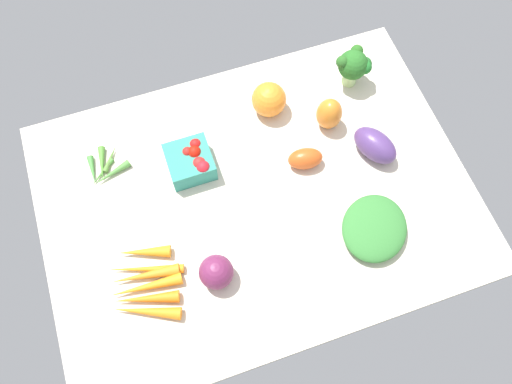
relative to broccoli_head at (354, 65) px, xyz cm
name	(u,v)px	position (x,y,z in cm)	size (l,w,h in cm)	color
tablecloth	(256,197)	(35.15, 23.72, -8.03)	(104.00, 76.00, 2.00)	beige
broccoli_head	(354,65)	(0.00, 0.00, 0.00)	(9.79, 8.10, 11.24)	#AAD088
leafy_greens_clump	(374,228)	(12.01, 41.61, -4.75)	(17.28, 15.05, 4.55)	#357A34
heirloom_tomato_orange	(269,100)	(23.85, 1.19, -2.53)	(9.00, 9.00, 9.00)	orange
okra_pile	(105,168)	(68.56, 4.75, -6.16)	(11.08, 10.69, 1.94)	#4E8B3C
red_onion_near_basket	(216,272)	(50.16, 40.13, -3.11)	(7.83, 7.83, 7.83)	#6E254E
berry_basket	(191,161)	(47.68, 11.26, -3.70)	(10.89, 10.89, 7.11)	teal
carrot_bunch	(146,284)	(65.92, 36.82, -5.66)	(18.14, 20.89, 2.91)	orange
bell_pepper_orange	(329,114)	(10.96, 10.41, -2.24)	(6.57, 6.57, 9.57)	orange
roma_tomato	(305,159)	(20.73, 19.40, -4.39)	(8.68, 5.28, 5.28)	#D1521D
eggplant	(375,145)	(3.22, 21.98, -3.47)	(12.13, 7.11, 7.11)	#523572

